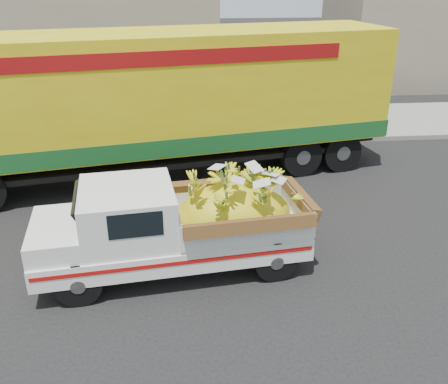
{
  "coord_description": "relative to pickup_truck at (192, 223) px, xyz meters",
  "views": [
    {
      "loc": [
        -0.76,
        -8.73,
        5.22
      ],
      "look_at": [
        0.08,
        0.14,
        1.2
      ],
      "focal_mm": 40.0,
      "sensor_mm": 36.0,
      "label": 1
    }
  ],
  "objects": [
    {
      "name": "semi_trailer",
      "position": [
        -0.5,
        4.61,
        1.2
      ],
      "size": [
        12.08,
        4.77,
        3.8
      ],
      "rotation": [
        0.0,
        0.0,
        0.2
      ],
      "color": "black",
      "rests_on": "ground"
    },
    {
      "name": "pickup_truck",
      "position": [
        0.0,
        0.0,
        0.0
      ],
      "size": [
        5.09,
        2.37,
        1.72
      ],
      "rotation": [
        0.0,
        0.0,
        0.12
      ],
      "color": "black",
      "rests_on": "ground"
    },
    {
      "name": "curb",
      "position": [
        0.58,
        7.05,
        -0.85
      ],
      "size": [
        60.0,
        0.25,
        0.15
      ],
      "primitive_type": "cube",
      "color": "gray",
      "rests_on": "ground"
    },
    {
      "name": "building_left",
      "position": [
        -7.42,
        15.05,
        1.57
      ],
      "size": [
        18.0,
        6.0,
        5.0
      ],
      "primitive_type": "cube",
      "color": "gray",
      "rests_on": "ground"
    },
    {
      "name": "ground",
      "position": [
        0.58,
        0.57,
        -0.93
      ],
      "size": [
        100.0,
        100.0,
        0.0
      ],
      "primitive_type": "plane",
      "color": "black",
      "rests_on": "ground"
    },
    {
      "name": "sidewalk",
      "position": [
        0.58,
        9.15,
        -0.86
      ],
      "size": [
        60.0,
        4.0,
        0.14
      ],
      "primitive_type": "cube",
      "color": "gray",
      "rests_on": "ground"
    }
  ]
}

